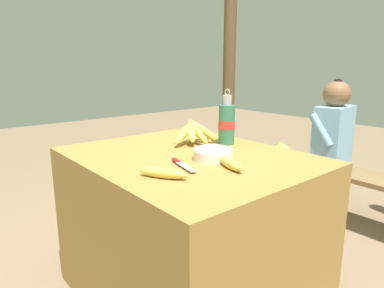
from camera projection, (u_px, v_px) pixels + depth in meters
market_counter at (189, 228)px, 1.75m from camera, size 1.16×0.94×0.77m
banana_bunch_ripe at (194, 132)px, 1.88m from camera, size 0.18×0.33×0.14m
serving_bowl at (213, 153)px, 1.58m from camera, size 0.18×0.18×0.05m
water_bottle at (227, 123)px, 1.86m from camera, size 0.09×0.09×0.30m
loose_banana_front at (163, 173)px, 1.32m from camera, size 0.19×0.14×0.04m
loose_banana_side at (231, 164)px, 1.43m from camera, size 0.18×0.09×0.04m
knife at (180, 163)px, 1.48m from camera, size 0.20×0.07×0.02m
wooden_bench at (329, 174)px, 2.72m from camera, size 1.78×0.32×0.41m
seated_vendor at (327, 139)px, 2.65m from camera, size 0.43×0.41×1.10m
banana_bunch_green at (282, 148)px, 3.03m from camera, size 0.18×0.30×0.13m
support_post_near at (230, 48)px, 3.57m from camera, size 0.13×0.13×2.73m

